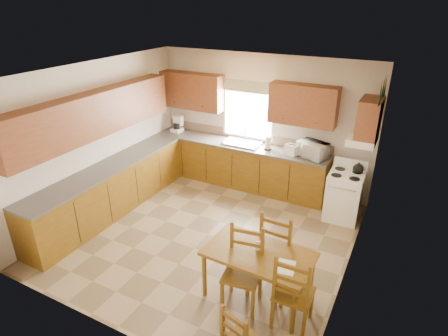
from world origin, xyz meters
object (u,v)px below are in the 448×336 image
at_px(dining_table, 258,275).
at_px(stove, 344,197).
at_px(microwave, 313,150).
at_px(chair_far_right, 268,259).
at_px(chair_near_left, 294,289).
at_px(chair_far_left, 242,271).

bearing_deg(dining_table, stove, 79.73).
distance_m(microwave, chair_far_right, 2.81).
relative_size(chair_near_left, chair_far_left, 0.97).
bearing_deg(chair_near_left, microwave, -79.03).
distance_m(microwave, chair_near_left, 3.23).
bearing_deg(chair_far_left, chair_far_right, 50.54).
height_order(chair_near_left, chair_far_right, chair_far_right).
bearing_deg(stove, chair_far_left, -105.75).
xyz_separation_m(microwave, chair_far_right, (0.23, -2.75, -0.52)).
height_order(stove, dining_table, stove).
distance_m(chair_near_left, chair_far_left, 0.68).
bearing_deg(microwave, chair_far_left, -71.31).
xyz_separation_m(stove, dining_table, (-0.58, -2.54, -0.07)).
distance_m(chair_near_left, chair_far_right, 0.58).
xyz_separation_m(chair_near_left, chair_far_right, (-0.46, 0.35, 0.02)).
distance_m(stove, microwave, 1.03).
bearing_deg(microwave, chair_near_left, -59.03).
bearing_deg(chair_near_left, chair_far_left, -1.06).
xyz_separation_m(stove, chair_far_left, (-0.71, -2.75, 0.12)).
bearing_deg(dining_table, chair_near_left, -18.10).
xyz_separation_m(stove, microwave, (-0.72, 0.36, 0.64)).
height_order(dining_table, chair_near_left, chair_near_left).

